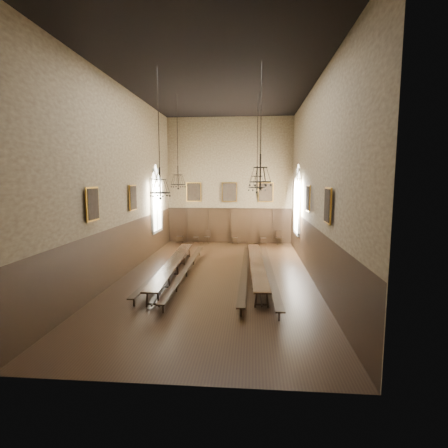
# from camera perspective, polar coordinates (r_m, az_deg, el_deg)

# --- Properties ---
(floor) EXTENTS (9.00, 18.00, 0.02)m
(floor) POSITION_cam_1_polar(r_m,az_deg,el_deg) (17.01, -1.17, -8.52)
(floor) COLOR black
(floor) RESTS_ON ground
(ceiling) EXTENTS (9.00, 18.00, 0.02)m
(ceiling) POSITION_cam_1_polar(r_m,az_deg,el_deg) (16.93, -1.25, 22.31)
(ceiling) COLOR black
(ceiling) RESTS_ON ground
(wall_back) EXTENTS (9.00, 0.02, 9.00)m
(wall_back) POSITION_cam_1_polar(r_m,az_deg,el_deg) (25.34, 0.91, 7.05)
(wall_back) COLOR #8D7C56
(wall_back) RESTS_ON ground
(wall_front) EXTENTS (9.00, 0.02, 9.00)m
(wall_front) POSITION_cam_1_polar(r_m,az_deg,el_deg) (7.45, -8.41, 6.15)
(wall_front) COLOR #8D7C56
(wall_front) RESTS_ON ground
(wall_left) EXTENTS (0.02, 18.00, 9.00)m
(wall_left) POSITION_cam_1_polar(r_m,az_deg,el_deg) (17.41, -16.24, 6.60)
(wall_left) COLOR #8D7C56
(wall_left) RESTS_ON ground
(wall_right) EXTENTS (0.02, 18.00, 9.00)m
(wall_right) POSITION_cam_1_polar(r_m,az_deg,el_deg) (16.51, 14.66, 6.63)
(wall_right) COLOR #8D7C56
(wall_right) RESTS_ON ground
(wainscot_panelling) EXTENTS (9.00, 18.00, 2.50)m
(wainscot_panelling) POSITION_cam_1_polar(r_m,az_deg,el_deg) (16.71, -1.18, -4.36)
(wainscot_panelling) COLOR black
(wainscot_panelling) RESTS_ON floor
(table_left) EXTENTS (1.02, 9.10, 0.71)m
(table_left) POSITION_cam_1_polar(r_m,az_deg,el_deg) (17.07, -8.28, -7.27)
(table_left) COLOR black
(table_left) RESTS_ON floor
(table_right) EXTENTS (0.95, 9.10, 0.71)m
(table_right) POSITION_cam_1_polar(r_m,az_deg,el_deg) (16.92, 5.35, -7.35)
(table_right) COLOR black
(table_right) RESTS_ON floor
(bench_left_outer) EXTENTS (0.36, 9.18, 0.41)m
(bench_left_outer) POSITION_cam_1_polar(r_m,az_deg,el_deg) (17.35, -9.76, -7.37)
(bench_left_outer) COLOR black
(bench_left_outer) RESTS_ON floor
(bench_left_inner) EXTENTS (0.43, 10.01, 0.45)m
(bench_left_inner) POSITION_cam_1_polar(r_m,az_deg,el_deg) (16.94, -6.17, -7.58)
(bench_left_inner) COLOR black
(bench_left_inner) RESTS_ON floor
(bench_right_inner) EXTENTS (0.34, 10.18, 0.46)m
(bench_right_inner) POSITION_cam_1_polar(r_m,az_deg,el_deg) (16.65, 3.41, -7.81)
(bench_right_inner) COLOR black
(bench_right_inner) RESTS_ON floor
(bench_right_outer) EXTENTS (0.57, 10.75, 0.48)m
(bench_right_outer) POSITION_cam_1_polar(r_m,az_deg,el_deg) (16.64, 7.33, -7.80)
(bench_right_outer) COLOR black
(bench_right_outer) RESTS_ON floor
(chair_0) EXTENTS (0.46, 0.46, 1.00)m
(chair_0) POSITION_cam_1_polar(r_m,az_deg,el_deg) (25.69, -7.20, -2.41)
(chair_0) COLOR black
(chair_0) RESTS_ON floor
(chair_1) EXTENTS (0.44, 0.44, 0.88)m
(chair_1) POSITION_cam_1_polar(r_m,az_deg,el_deg) (25.59, -4.60, -2.50)
(chair_1) COLOR black
(chair_1) RESTS_ON floor
(chair_2) EXTENTS (0.51, 0.51, 0.94)m
(chair_2) POSITION_cam_1_polar(r_m,az_deg,el_deg) (25.44, -2.79, -2.50)
(chair_2) COLOR black
(chair_2) RESTS_ON floor
(chair_4) EXTENTS (0.41, 0.41, 0.90)m
(chair_4) POSITION_cam_1_polar(r_m,az_deg,el_deg) (25.21, 1.78, -2.61)
(chair_4) COLOR black
(chair_4) RESTS_ON floor
(chair_6) EXTENTS (0.41, 0.41, 0.91)m
(chair_6) POSITION_cam_1_polar(r_m,az_deg,el_deg) (25.18, 6.43, -2.66)
(chair_6) COLOR black
(chair_6) RESTS_ON floor
(chair_7) EXTENTS (0.53, 0.53, 0.99)m
(chair_7) POSITION_cam_1_polar(r_m,az_deg,el_deg) (25.27, 8.99, -2.62)
(chair_7) COLOR black
(chair_7) RESTS_ON floor
(chandelier_back_left) EXTENTS (0.79, 0.79, 4.79)m
(chandelier_back_left) POSITION_cam_1_polar(r_m,az_deg,el_deg) (18.89, -7.51, 7.46)
(chandelier_back_left) COLOR black
(chandelier_back_left) RESTS_ON ceiling
(chandelier_back_right) EXTENTS (0.92, 0.92, 4.97)m
(chandelier_back_right) POSITION_cam_1_polar(r_m,az_deg,el_deg) (18.70, 5.41, 6.89)
(chandelier_back_right) COLOR black
(chandelier_back_right) RESTS_ON ceiling
(chandelier_front_left) EXTENTS (0.83, 0.83, 5.06)m
(chandelier_front_left) POSITION_cam_1_polar(r_m,az_deg,el_deg) (14.42, -10.41, 6.41)
(chandelier_front_left) COLOR black
(chandelier_front_left) RESTS_ON ceiling
(chandelier_front_right) EXTENTS (0.85, 0.85, 4.62)m
(chandelier_front_right) POSITION_cam_1_polar(r_m,az_deg,el_deg) (13.68, 5.94, 8.13)
(chandelier_front_right) COLOR black
(chandelier_front_right) RESTS_ON ceiling
(portrait_back_0) EXTENTS (1.10, 0.12, 1.40)m
(portrait_back_0) POSITION_cam_1_polar(r_m,az_deg,el_deg) (25.53, -4.97, 5.23)
(portrait_back_0) COLOR gold
(portrait_back_0) RESTS_ON wall_back
(portrait_back_1) EXTENTS (1.10, 0.12, 1.40)m
(portrait_back_1) POSITION_cam_1_polar(r_m,az_deg,el_deg) (25.22, 0.89, 5.23)
(portrait_back_1) COLOR gold
(portrait_back_1) RESTS_ON wall_back
(portrait_back_2) EXTENTS (1.10, 0.12, 1.40)m
(portrait_back_2) POSITION_cam_1_polar(r_m,az_deg,el_deg) (25.18, 6.82, 5.17)
(portrait_back_2) COLOR gold
(portrait_back_2) RESTS_ON wall_back
(portrait_left_0) EXTENTS (0.12, 1.00, 1.30)m
(portrait_left_0) POSITION_cam_1_polar(r_m,az_deg,el_deg) (18.33, -14.66, 4.18)
(portrait_left_0) COLOR gold
(portrait_left_0) RESTS_ON wall_left
(portrait_left_1) EXTENTS (0.12, 1.00, 1.30)m
(portrait_left_1) POSITION_cam_1_polar(r_m,az_deg,el_deg) (14.17, -20.68, 3.07)
(portrait_left_1) COLOR gold
(portrait_left_1) RESTS_ON wall_left
(portrait_right_0) EXTENTS (0.12, 1.00, 1.30)m
(portrait_right_0) POSITION_cam_1_polar(r_m,az_deg,el_deg) (17.50, 13.60, 4.07)
(portrait_right_0) COLOR gold
(portrait_right_0) RESTS_ON wall_right
(portrait_right_1) EXTENTS (0.12, 1.00, 1.30)m
(portrait_right_1) POSITION_cam_1_polar(r_m,az_deg,el_deg) (13.08, 16.61, 2.92)
(portrait_right_1) COLOR gold
(portrait_right_1) RESTS_ON wall_right
(window_right) EXTENTS (0.20, 2.20, 4.60)m
(window_right) POSITION_cam_1_polar(r_m,az_deg,el_deg) (21.98, 11.91, 3.97)
(window_right) COLOR white
(window_right) RESTS_ON wall_right
(window_left) EXTENTS (0.20, 2.20, 4.60)m
(window_left) POSITION_cam_1_polar(r_m,az_deg,el_deg) (22.65, -10.99, 4.09)
(window_left) COLOR white
(window_left) RESTS_ON wall_left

